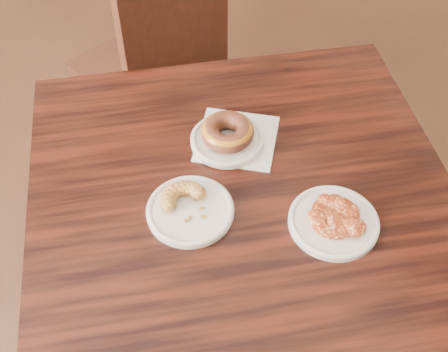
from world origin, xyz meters
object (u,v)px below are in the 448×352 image
cafe_table (240,287)px  cruller_fragment (190,204)px  chair_far (147,68)px  glazed_donut (227,132)px  apple_fritter (335,216)px

cafe_table → cruller_fragment: bearing=-164.3°
chair_far → cruller_fragment: 0.90m
chair_far → glazed_donut: bearing=68.2°
cafe_table → cruller_fragment: (-0.12, 0.00, 0.40)m
chair_far → apple_fritter: chair_far is taller
apple_fritter → cafe_table: bearing=128.5°
cafe_table → chair_far: chair_far is taller
glazed_donut → apple_fritter: bearing=-73.6°
chair_far → glazed_donut: 0.76m
glazed_donut → cruller_fragment: 0.20m
cafe_table → apple_fritter: 0.44m
apple_fritter → cruller_fragment: bearing=147.4°
cafe_table → apple_fritter: bearing=-34.5°
chair_far → apple_fritter: (0.03, -0.96, 0.33)m
chair_far → cruller_fragment: bearing=58.8°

